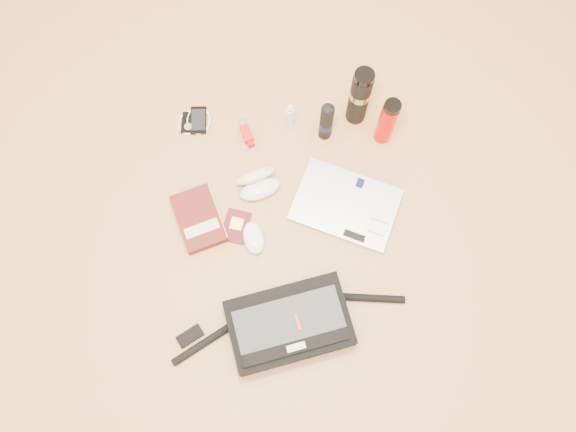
{
  "coord_description": "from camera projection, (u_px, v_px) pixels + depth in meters",
  "views": [
    {
      "loc": [
        -0.0,
        -0.5,
        1.88
      ],
      "look_at": [
        0.0,
        0.08,
        0.06
      ],
      "focal_mm": 35.0,
      "sensor_mm": 36.0,
      "label": 1
    }
  ],
  "objects": [
    {
      "name": "ground",
      "position": [
        287.0,
        244.0,
        1.94
      ],
      "size": [
        4.0,
        4.0,
        0.0
      ],
      "primitive_type": "plane",
      "color": "#B7804C",
      "rests_on": "ground"
    },
    {
      "name": "thermos_red",
      "position": [
        387.0,
        122.0,
        1.96
      ],
      "size": [
        0.06,
        0.06,
        0.24
      ],
      "rotation": [
        0.0,
        0.0,
        0.02
      ],
      "color": "#CB0100",
      "rests_on": "ground"
    },
    {
      "name": "inhaler",
      "position": [
        246.0,
        133.0,
        2.05
      ],
      "size": [
        0.06,
        0.12,
        0.03
      ],
      "rotation": [
        0.0,
        0.0,
        0.37
      ],
      "color": "red",
      "rests_on": "ground"
    },
    {
      "name": "laptop",
      "position": [
        346.0,
        205.0,
        1.97
      ],
      "size": [
        0.42,
        0.36,
        0.03
      ],
      "rotation": [
        0.0,
        0.0,
        -0.37
      ],
      "color": "#B1B1B3",
      "rests_on": "ground"
    },
    {
      "name": "mouse",
      "position": [
        254.0,
        238.0,
        1.93
      ],
      "size": [
        0.1,
        0.13,
        0.04
      ],
      "rotation": [
        0.0,
        0.0,
        0.24
      ],
      "color": "silver",
      "rests_on": "ground"
    },
    {
      "name": "ipod",
      "position": [
        189.0,
        123.0,
        2.08
      ],
      "size": [
        0.08,
        0.09,
        0.01
      ],
      "rotation": [
        0.0,
        0.0,
        -0.05
      ],
      "color": "black",
      "rests_on": "ground"
    },
    {
      "name": "thermos_black",
      "position": [
        360.0,
        96.0,
        1.96
      ],
      "size": [
        0.1,
        0.1,
        0.28
      ],
      "rotation": [
        0.0,
        0.0,
        0.38
      ],
      "color": "black",
      "rests_on": "ground"
    },
    {
      "name": "sunglasses_case",
      "position": [
        258.0,
        183.0,
        1.98
      ],
      "size": [
        0.18,
        0.17,
        0.09
      ],
      "rotation": [
        0.0,
        0.0,
        0.36
      ],
      "color": "silver",
      "rests_on": "ground"
    },
    {
      "name": "passport",
      "position": [
        236.0,
        226.0,
        1.96
      ],
      "size": [
        0.11,
        0.14,
        0.01
      ],
      "rotation": [
        0.0,
        0.0,
        -0.24
      ],
      "color": "#4F0C18",
      "rests_on": "ground"
    },
    {
      "name": "phone",
      "position": [
        199.0,
        120.0,
        2.08
      ],
      "size": [
        0.09,
        0.11,
        0.01
      ],
      "rotation": [
        0.0,
        0.0,
        0.02
      ],
      "color": "black",
      "rests_on": "ground"
    },
    {
      "name": "book",
      "position": [
        199.0,
        219.0,
        1.95
      ],
      "size": [
        0.21,
        0.25,
        0.04
      ],
      "rotation": [
        0.0,
        0.0,
        0.36
      ],
      "color": "#4E1611",
      "rests_on": "ground"
    },
    {
      "name": "messenger_bag",
      "position": [
        289.0,
        324.0,
        1.81
      ],
      "size": [
        0.77,
        0.33,
        0.11
      ],
      "rotation": [
        0.0,
        0.0,
        0.26
      ],
      "color": "black",
      "rests_on": "ground"
    },
    {
      "name": "spray_bottle",
      "position": [
        290.0,
        116.0,
        2.03
      ],
      "size": [
        0.04,
        0.04,
        0.12
      ],
      "rotation": [
        0.0,
        0.0,
        -0.38
      ],
      "color": "#AACFEA",
      "rests_on": "ground"
    },
    {
      "name": "aerosol_can",
      "position": [
        326.0,
        122.0,
        1.97
      ],
      "size": [
        0.06,
        0.06,
        0.2
      ],
      "rotation": [
        0.0,
        0.0,
        -0.28
      ],
      "color": "black",
      "rests_on": "ground"
    }
  ]
}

